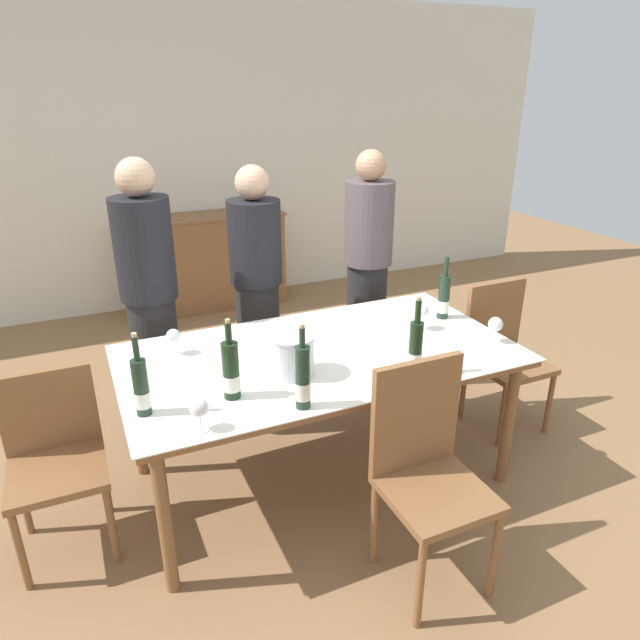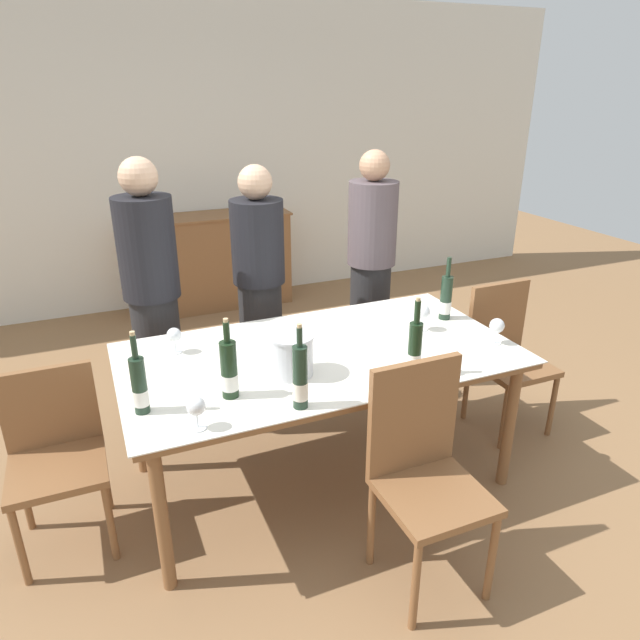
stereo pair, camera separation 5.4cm
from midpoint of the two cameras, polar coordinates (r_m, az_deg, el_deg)
name	(u,v)px [view 1 (the left image)]	position (r m, az deg, el deg)	size (l,w,h in m)	color
ground_plane	(320,475)	(3.33, -0.48, -15.28)	(12.00, 12.00, 0.00)	olive
back_wall	(182,158)	(5.70, -13.91, 15.49)	(8.00, 0.10, 2.80)	silver
sideboard_cabinet	(207,262)	(5.63, -11.49, 5.73)	(1.49, 0.46, 0.90)	brown
dining_table	(320,363)	(2.95, -0.52, -4.35)	(2.00, 1.08, 0.77)	brown
ice_bucket	(293,354)	(2.67, -3.34, -3.40)	(0.21, 0.21, 0.20)	silver
wine_bottle_0	(141,388)	(2.47, -18.04, -6.48)	(0.06, 0.06, 0.37)	#1E3323
wine_bottle_1	(444,297)	(3.38, 11.83, 2.22)	(0.07, 0.07, 0.37)	#1E3323
wine_bottle_2	(303,379)	(2.39, -2.39, -5.91)	(0.07, 0.07, 0.38)	#1E3323
wine_bottle_3	(415,349)	(2.69, 8.96, -2.84)	(0.07, 0.07, 0.39)	black
wine_bottle_4	(231,372)	(2.50, -9.50, -5.11)	(0.08, 0.08, 0.37)	black
wine_glass_0	(495,325)	(3.13, 16.67, -0.48)	(0.08, 0.08, 0.14)	white
wine_glass_1	(199,409)	(2.31, -12.65, -8.66)	(0.08, 0.08, 0.14)	white
wine_glass_2	(421,312)	(3.20, 9.62, 0.80)	(0.08, 0.08, 0.15)	white
wine_glass_3	(173,337)	(2.97, -14.95, -1.67)	(0.08, 0.08, 0.14)	white
chair_near_front	(426,461)	(2.52, 9.93, -13.77)	(0.42, 0.42, 1.00)	brown
chair_left_end	(55,451)	(2.94, -25.49, -11.71)	(0.42, 0.42, 0.85)	brown
chair_right_end	(502,346)	(3.75, 17.35, -2.53)	(0.42, 0.42, 0.91)	brown
person_host	(151,304)	(3.49, -17.00, 1.54)	(0.33, 0.33, 1.69)	#262628
person_guest_left	(257,293)	(3.68, -6.73, 2.72)	(0.33, 0.33, 1.61)	#262628
person_guest_right	(367,273)	(3.97, 4.37, 4.73)	(0.33, 0.33, 1.66)	#262628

